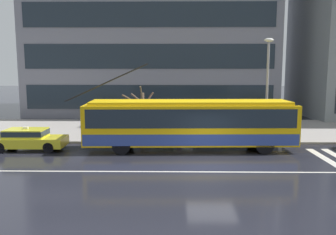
% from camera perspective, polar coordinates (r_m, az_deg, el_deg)
% --- Properties ---
extents(ground_plane, '(160.00, 160.00, 0.00)m').
position_cam_1_polar(ground_plane, '(18.05, 7.08, -7.59)').
color(ground_plane, '#21212A').
extents(sidewalk_slab, '(80.00, 10.00, 0.14)m').
position_cam_1_polar(sidewalk_slab, '(27.72, 4.89, -1.94)').
color(sidewalk_slab, gray).
rests_on(sidewalk_slab, ground_plane).
extents(crosswalk_stripe_edge_near, '(0.44, 4.40, 0.01)m').
position_cam_1_polar(crosswalk_stripe_edge_near, '(21.02, 23.84, -5.98)').
color(crosswalk_stripe_edge_near, beige).
rests_on(crosswalk_stripe_edge_near, ground_plane).
extents(lane_centre_line, '(72.00, 0.14, 0.01)m').
position_cam_1_polar(lane_centre_line, '(16.91, 7.52, -8.67)').
color(lane_centre_line, silver).
rests_on(lane_centre_line, ground_plane).
extents(trolleybus, '(13.40, 2.88, 5.10)m').
position_cam_1_polar(trolleybus, '(20.92, 3.56, -0.88)').
color(trolleybus, yellow).
rests_on(trolleybus, ground_plane).
extents(taxi_queued_behind_bus, '(4.25, 1.76, 1.39)m').
position_cam_1_polar(taxi_queued_behind_bus, '(22.55, -21.60, -3.14)').
color(taxi_queued_behind_bus, yellow).
rests_on(taxi_queued_behind_bus, ground_plane).
extents(bus_shelter, '(3.51, 1.79, 2.48)m').
position_cam_1_polar(bus_shelter, '(24.63, 0.07, 1.42)').
color(bus_shelter, gray).
rests_on(bus_shelter, sidewalk_slab).
extents(pedestrian_at_shelter, '(1.42, 1.42, 1.92)m').
position_cam_1_polar(pedestrian_at_shelter, '(23.25, 0.56, 0.21)').
color(pedestrian_at_shelter, black).
rests_on(pedestrian_at_shelter, sidewalk_slab).
extents(pedestrian_approaching_curb, '(1.42, 1.42, 1.98)m').
position_cam_1_polar(pedestrian_approaching_curb, '(24.39, 1.58, 0.69)').
color(pedestrian_approaching_curb, '#2F2549').
rests_on(pedestrian_approaching_curb, sidewalk_slab).
extents(pedestrian_walking_past, '(0.50, 0.50, 1.65)m').
position_cam_1_polar(pedestrian_walking_past, '(24.56, 9.48, -0.84)').
color(pedestrian_walking_past, '#464B3B').
rests_on(pedestrian_walking_past, sidewalk_slab).
extents(pedestrian_waiting_by_pole, '(1.18, 1.18, 2.01)m').
position_cam_1_polar(pedestrian_waiting_by_pole, '(23.96, -6.02, 0.52)').
color(pedestrian_waiting_by_pole, '#4E464D').
rests_on(pedestrian_waiting_by_pole, sidewalk_slab).
extents(street_lamp, '(0.60, 0.32, 6.58)m').
position_cam_1_polar(street_lamp, '(23.92, 15.70, 5.78)').
color(street_lamp, gray).
rests_on(street_lamp, sidewalk_slab).
extents(street_tree_bare, '(2.23, 1.17, 3.50)m').
position_cam_1_polar(street_tree_bare, '(24.58, -4.25, 1.18)').
color(street_tree_bare, brown).
rests_on(street_tree_bare, sidewalk_slab).
extents(office_tower_corner_left, '(25.25, 16.16, 19.56)m').
position_cam_1_polar(office_tower_corner_left, '(41.86, -2.34, 14.76)').
color(office_tower_corner_left, gray).
rests_on(office_tower_corner_left, ground_plane).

